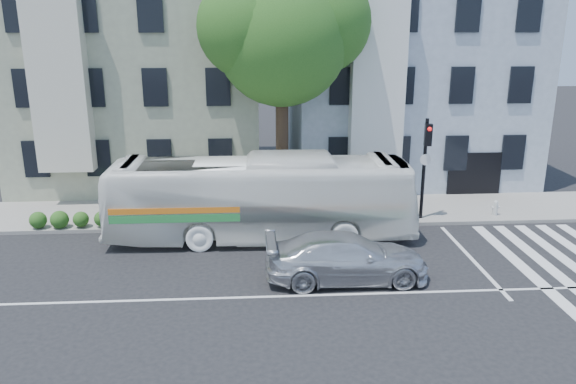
{
  "coord_description": "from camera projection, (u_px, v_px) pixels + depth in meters",
  "views": [
    {
      "loc": [
        -1.27,
        -15.7,
        8.07
      ],
      "look_at": [
        -0.07,
        3.27,
        2.4
      ],
      "focal_mm": 35.0,
      "sensor_mm": 36.0,
      "label": 1
    }
  ],
  "objects": [
    {
      "name": "ground",
      "position": [
        297.0,
        296.0,
        17.4
      ],
      "size": [
        120.0,
        120.0,
        0.0
      ],
      "primitive_type": "plane",
      "color": "black",
      "rests_on": "ground"
    },
    {
      "name": "sidewalk_far",
      "position": [
        283.0,
        212.0,
        25.03
      ],
      "size": [
        80.0,
        4.0,
        0.15
      ],
      "primitive_type": "cube",
      "color": "gray",
      "rests_on": "ground"
    },
    {
      "name": "building_left",
      "position": [
        144.0,
        75.0,
        29.75
      ],
      "size": [
        12.0,
        10.0,
        11.0
      ],
      "primitive_type": "cube",
      "color": "gray",
      "rests_on": "ground"
    },
    {
      "name": "building_right",
      "position": [
        404.0,
        74.0,
        30.6
      ],
      "size": [
        12.0,
        10.0,
        11.0
      ],
      "primitive_type": "cube",
      "color": "#919EAD",
      "rests_on": "ground"
    },
    {
      "name": "street_tree",
      "position": [
        283.0,
        31.0,
        23.52
      ],
      "size": [
        7.3,
        5.9,
        11.1
      ],
      "color": "#2D2116",
      "rests_on": "ground"
    },
    {
      "name": "bus",
      "position": [
        261.0,
        198.0,
        21.69
      ],
      "size": [
        2.88,
        11.85,
        3.29
      ],
      "primitive_type": "imported",
      "rotation": [
        0.0,
        0.0,
        1.56
      ],
      "color": "white",
      "rests_on": "ground"
    },
    {
      "name": "sedan",
      "position": [
        347.0,
        257.0,
        18.34
      ],
      "size": [
        2.22,
        5.35,
        1.55
      ],
      "primitive_type": "imported",
      "rotation": [
        0.0,
        0.0,
        1.58
      ],
      "color": "silver",
      "rests_on": "ground"
    },
    {
      "name": "hedge",
      "position": [
        144.0,
        218.0,
        22.93
      ],
      "size": [
        8.41,
        3.13,
        0.7
      ],
      "primitive_type": null,
      "rotation": [
        0.0,
        0.0,
        -0.28
      ],
      "color": "#25571C",
      "rests_on": "sidewalk_far"
    },
    {
      "name": "traffic_signal",
      "position": [
        426.0,
        157.0,
        23.13
      ],
      "size": [
        0.46,
        0.54,
        4.43
      ],
      "rotation": [
        0.0,
        0.0,
        -0.09
      ],
      "color": "black",
      "rests_on": "ground"
    },
    {
      "name": "fire_hydrant",
      "position": [
        495.0,
        207.0,
        24.29
      ],
      "size": [
        0.36,
        0.21,
        0.66
      ],
      "rotation": [
        0.0,
        0.0,
        -0.01
      ],
      "color": "silver",
      "rests_on": "sidewalk_far"
    }
  ]
}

